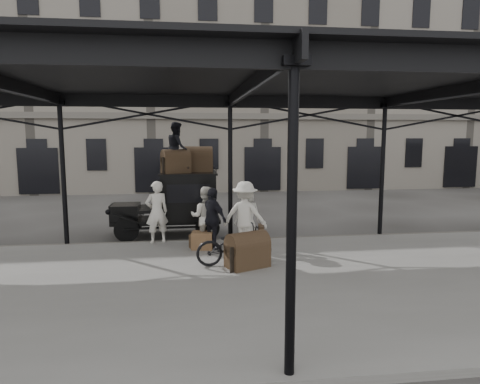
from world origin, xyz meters
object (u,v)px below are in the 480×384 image
Objects in this scene: porter_left at (157,212)px; steamer_trunk_roof_near at (176,163)px; steamer_trunk_platform at (247,252)px; taxi at (179,201)px; porter_official at (213,219)px; bicycle at (234,245)px.

steamer_trunk_roof_near is (0.57, 1.23, 1.40)m from porter_left.
steamer_trunk_roof_near reaches higher than steamer_trunk_platform.
porter_left is (-0.65, -1.48, -0.10)m from taxi.
porter_left is at bearing -135.73° from steamer_trunk_roof_near.
taxi is at bearing -16.89° from porter_official.
steamer_trunk_platform is at bearing -67.76° from taxi.
porter_official reaches higher than bicycle.
steamer_trunk_roof_near is (-1.52, 3.76, 1.84)m from bicycle.
bicycle is at bearing -70.29° from taxi.
porter_left is 1.91m from porter_official.
bicycle is (0.45, -1.55, -0.38)m from porter_official.
taxi is 2.04× the size of porter_official.
taxi is 4.11× the size of steamer_trunk_roof_near.
steamer_trunk_roof_near is (-0.08, -0.25, 1.30)m from taxi.
porter_left reaches higher than bicycle.
porter_left is 3.31m from bicycle.
steamer_trunk_roof_near is 0.87× the size of steamer_trunk_platform.
porter_official is 1.66m from bicycle.
steamer_trunk_platform is at bearing 163.90° from porter_official.
steamer_trunk_platform is (0.30, -0.24, -0.14)m from bicycle.
porter_left is 1.88× the size of steamer_trunk_platform.
taxi is 1.92× the size of porter_left.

